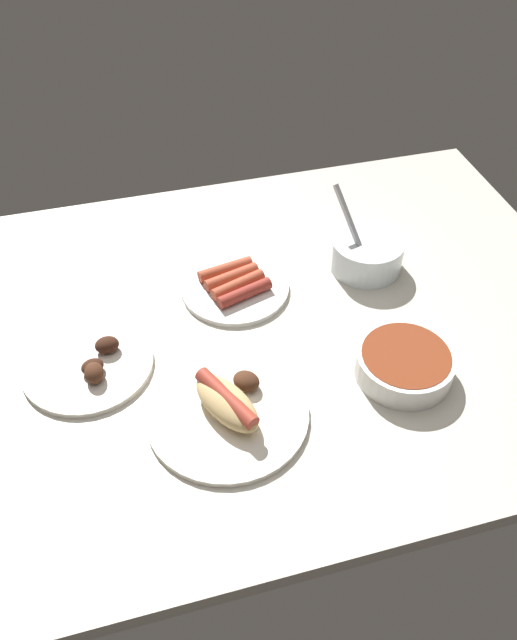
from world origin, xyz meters
The scene contains 6 objects.
ground_plane centered at (0.00, 0.00, -1.50)cm, with size 120.00×90.00×3.00cm, color beige.
plate_sausages centered at (4.12, -9.57, 1.08)cm, with size 20.15×20.15×3.29cm.
bowl_chili centered at (-17.63, 17.51, 2.53)cm, with size 15.96×15.96×4.59cm.
plate_hotdog_assembled centered at (11.97, 18.20, 1.69)cm, with size 25.34×25.34×5.61cm.
bowl_coleslaw centered at (-21.81, -9.50, 3.54)cm, with size 13.83×14.07×15.48cm.
plate_grilled_meat centered at (31.88, 2.63, 0.81)cm, with size 21.75×21.75×3.98cm.
Camera 1 is at (23.14, 77.38, 80.97)cm, focal length 36.02 mm.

